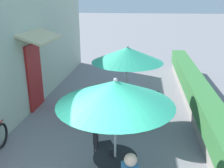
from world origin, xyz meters
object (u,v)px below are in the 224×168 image
Objects in this scene: patio_table_near at (115,165)px; cafe_chair_mid_right at (152,103)px; patio_umbrella_near at (115,93)px; patio_table_mid at (126,102)px; patio_umbrella_mid at (127,55)px; coffee_cup_mid at (125,95)px; cafe_chair_near_right at (101,145)px; cafe_chair_mid_left at (101,102)px; coffee_cup_near at (111,150)px.

patio_table_near is 3.07m from cafe_chair_mid_right.
patio_table_mid is at bearing 90.14° from patio_umbrella_near.
patio_umbrella_mid is 1.21m from coffee_cup_mid.
cafe_chair_mid_right is at bearing 2.80° from patio_umbrella_mid.
patio_umbrella_near is at bearing -89.86° from patio_umbrella_mid.
cafe_chair_mid_right is (0.75, 0.04, -1.44)m from patio_umbrella_mid.
cafe_chair_near_right is 1.00× the size of cafe_chair_mid_left.
cafe_chair_mid_right reaches higher than patio_table_mid.
cafe_chair_mid_left is at bearing 5.87° from cafe_chair_mid_right.
patio_table_near is at bearing -89.04° from coffee_cup_mid.
coffee_cup_near and coffee_cup_mid have the same top height.
patio_table_mid is at bearing 146.08° from cafe_chair_near_right.
coffee_cup_near is at bearing -73.43° from cafe_chair_mid_left.
patio_umbrella_near reaches higher than cafe_chair_mid_left.
cafe_chair_mid_right is at bearing -0.78° from coffee_cup_mid.
patio_table_mid is 0.24m from coffee_cup_mid.
patio_umbrella_near is 3.27m from patio_table_mid.
coffee_cup_near is 0.04× the size of patio_umbrella_mid.
patio_umbrella_mid reaches higher than patio_table_near.
patio_umbrella_near is 3.33m from cafe_chair_mid_left.
cafe_chair_mid_left is 0.75m from coffee_cup_mid.
cafe_chair_near_right is at bearing 67.43° from cafe_chair_mid_right.
cafe_chair_near_right is at bearing -77.54° from cafe_chair_mid_left.
coffee_cup_mid is at bearing 132.20° from patio_table_mid.
patio_table_near is 3.00m from cafe_chair_mid_left.
patio_umbrella_mid is at bearing -47.80° from coffee_cup_mid.
coffee_cup_near is 2.99m from cafe_chair_mid_right.
coffee_cup_mid is at bearing 9.86° from cafe_chair_mid_left.
patio_umbrella_mid is at bearing 90.14° from patio_umbrella_near.
patio_table_near is at bearing -72.38° from cafe_chair_mid_left.
cafe_chair_mid_right is at bearing 2.80° from patio_table_mid.
coffee_cup_near is at bearing -91.55° from patio_umbrella_mid.
cafe_chair_near_right is 9.67× the size of coffee_cup_mid.
coffee_cup_near is 2.88m from coffee_cup_mid.
coffee_cup_near is 2.84m from patio_table_mid.
patio_umbrella_near is 2.54× the size of cafe_chair_mid_left.
coffee_cup_mid is at bearing 90.96° from patio_umbrella_near.
coffee_cup_mid is at bearing 147.29° from cafe_chair_near_right.
cafe_chair_mid_right is at bearing 76.05° from patio_table_near.
patio_umbrella_near is 1.62m from cafe_chair_near_right.
cafe_chair_near_right is 1.00× the size of cafe_chair_mid_right.
patio_umbrella_mid reaches higher than cafe_chair_mid_left.
cafe_chair_mid_right is at bearing 129.67° from cafe_chair_near_right.
patio_umbrella_mid reaches higher than cafe_chair_near_right.
cafe_chair_mid_right reaches higher than patio_table_near.
patio_table_near is at bearing 5.87° from cafe_chair_near_right.
cafe_chair_mid_left reaches higher than patio_table_near.
patio_umbrella_near is at bearing -72.38° from cafe_chair_mid_left.
cafe_chair_mid_left is (-0.67, 2.79, -0.23)m from coffee_cup_near.
cafe_chair_near_right is 9.67× the size of coffee_cup_near.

